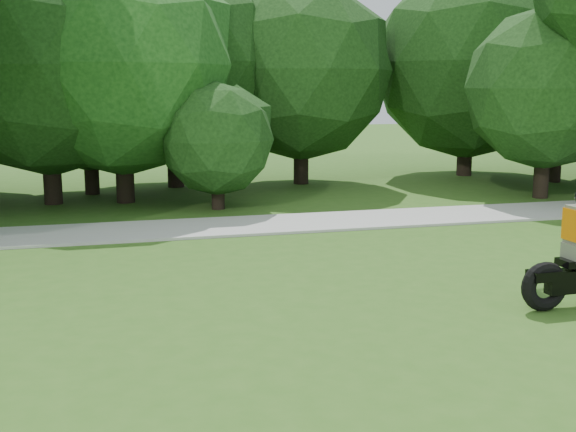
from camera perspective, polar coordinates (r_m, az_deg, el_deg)
name	(u,v)px	position (r m, az deg, el deg)	size (l,w,h in m)	color
ground	(487,333)	(10.02, 15.46, -8.89)	(100.00, 100.00, 0.00)	#325D1A
walkway	(312,222)	(17.15, 1.89, -0.49)	(60.00, 2.20, 0.06)	#A5A59F
tree_line	(251,73)	(23.13, -2.94, 11.25)	(39.64, 12.69, 7.46)	black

